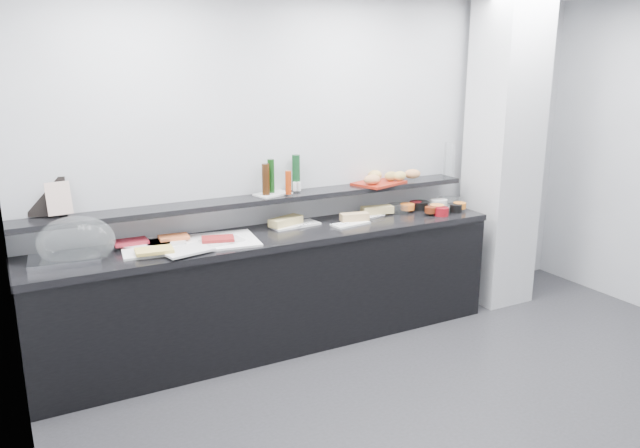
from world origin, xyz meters
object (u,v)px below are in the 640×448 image
condiment_tray (273,194)px  bread_tray (379,183)px  cloche_base (64,260)px  framed_print (47,197)px  carafe (449,159)px  sandwich_plate_mid (350,224)px

condiment_tray → bread_tray: (0.96, -0.03, 0.00)m
cloche_base → condiment_tray: (1.56, 0.20, 0.24)m
framed_print → carafe: (3.31, -0.12, 0.02)m
framed_print → carafe: carafe is taller
cloche_base → carafe: 3.30m
cloche_base → framed_print: 0.47m
condiment_tray → carafe: (1.71, -0.02, 0.14)m
cloche_base → carafe: bearing=8.9°
carafe → condiment_tray: bearing=179.4°
framed_print → bread_tray: bearing=9.9°
condiment_tray → carafe: carafe is taller
bread_tray → condiment_tray: bearing=159.7°
bread_tray → carafe: (0.75, 0.02, 0.14)m
carafe → sandwich_plate_mid: bearing=-168.4°
cloche_base → condiment_tray: bearing=13.0°
framed_print → carafe: size_ratio=0.87×
bread_tray → carafe: carafe is taller
sandwich_plate_mid → framed_print: 2.21m
condiment_tray → sandwich_plate_mid: bearing=-39.7°
sandwich_plate_mid → condiment_tray: bearing=146.3°
bread_tray → cloche_base: bearing=165.5°
cloche_base → carafe: size_ratio=1.44×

